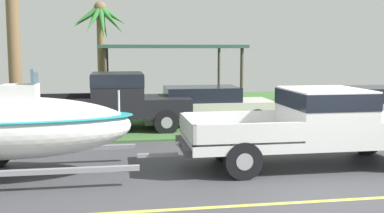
{
  "coord_description": "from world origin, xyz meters",
  "views": [
    {
      "loc": [
        -4.31,
        -9.24,
        2.72
      ],
      "look_at": [
        -2.47,
        1.86,
        1.29
      ],
      "focal_mm": 42.85,
      "sensor_mm": 36.0,
      "label": 1
    }
  ],
  "objects_px": {
    "pickup_truck_towing": "(322,122)",
    "parked_pickup_background": "(117,99)",
    "boat_on_trailer": "(8,127)",
    "carport_awning": "(169,48)",
    "parked_sedan_far": "(206,106)",
    "palm_tree_far_right": "(100,27)",
    "parked_sedan_near": "(372,107)"
  },
  "relations": [
    {
      "from": "palm_tree_far_right",
      "to": "parked_sedan_near",
      "type": "bearing_deg",
      "value": -40.6
    },
    {
      "from": "parked_pickup_background",
      "to": "parked_sedan_far",
      "type": "relative_size",
      "value": 1.25
    },
    {
      "from": "pickup_truck_towing",
      "to": "boat_on_trailer",
      "type": "relative_size",
      "value": 0.93
    },
    {
      "from": "boat_on_trailer",
      "to": "parked_pickup_background",
      "type": "bearing_deg",
      "value": 67.05
    },
    {
      "from": "palm_tree_far_right",
      "to": "boat_on_trailer",
      "type": "bearing_deg",
      "value": -96.61
    },
    {
      "from": "pickup_truck_towing",
      "to": "boat_on_trailer",
      "type": "xyz_separation_m",
      "value": [
        -6.97,
        -0.0,
        0.08
      ]
    },
    {
      "from": "boat_on_trailer",
      "to": "parked_sedan_near",
      "type": "distance_m",
      "value": 12.16
    },
    {
      "from": "pickup_truck_towing",
      "to": "parked_sedan_far",
      "type": "distance_m",
      "value": 6.19
    },
    {
      "from": "carport_awning",
      "to": "parked_sedan_far",
      "type": "bearing_deg",
      "value": -81.74
    },
    {
      "from": "pickup_truck_towing",
      "to": "parked_pickup_background",
      "type": "height_order",
      "value": "parked_pickup_background"
    },
    {
      "from": "boat_on_trailer",
      "to": "carport_awning",
      "type": "xyz_separation_m",
      "value": [
        4.65,
        11.08,
        1.65
      ]
    },
    {
      "from": "boat_on_trailer",
      "to": "carport_awning",
      "type": "bearing_deg",
      "value": 67.26
    },
    {
      "from": "parked_sedan_near",
      "to": "palm_tree_far_right",
      "type": "relative_size",
      "value": 0.87
    },
    {
      "from": "parked_pickup_background",
      "to": "pickup_truck_towing",
      "type": "bearing_deg",
      "value": -48.18
    },
    {
      "from": "boat_on_trailer",
      "to": "palm_tree_far_right",
      "type": "height_order",
      "value": "palm_tree_far_right"
    },
    {
      "from": "parked_pickup_background",
      "to": "parked_sedan_near",
      "type": "distance_m",
      "value": 8.91
    },
    {
      "from": "pickup_truck_towing",
      "to": "palm_tree_far_right",
      "type": "height_order",
      "value": "palm_tree_far_right"
    },
    {
      "from": "boat_on_trailer",
      "to": "palm_tree_far_right",
      "type": "distance_m",
      "value": 13.48
    },
    {
      "from": "boat_on_trailer",
      "to": "parked_sedan_far",
      "type": "bearing_deg",
      "value": 47.99
    },
    {
      "from": "parked_sedan_near",
      "to": "parked_sedan_far",
      "type": "bearing_deg",
      "value": 169.25
    },
    {
      "from": "boat_on_trailer",
      "to": "parked_pickup_background",
      "type": "xyz_separation_m",
      "value": [
        2.24,
        5.29,
        -0.03
      ]
    },
    {
      "from": "parked_sedan_far",
      "to": "palm_tree_far_right",
      "type": "xyz_separation_m",
      "value": [
        -3.86,
        7.15,
        3.1
      ]
    },
    {
      "from": "parked_pickup_background",
      "to": "parked_sedan_far",
      "type": "xyz_separation_m",
      "value": [
        3.15,
        0.69,
        -0.39
      ]
    },
    {
      "from": "parked_pickup_background",
      "to": "parked_sedan_near",
      "type": "bearing_deg",
      "value": -2.57
    },
    {
      "from": "parked_sedan_far",
      "to": "pickup_truck_towing",
      "type": "bearing_deg",
      "value": -75.18
    },
    {
      "from": "parked_sedan_near",
      "to": "pickup_truck_towing",
      "type": "bearing_deg",
      "value": -130.42
    },
    {
      "from": "parked_pickup_background",
      "to": "palm_tree_far_right",
      "type": "xyz_separation_m",
      "value": [
        -0.72,
        7.84,
        2.71
      ]
    },
    {
      "from": "parked_sedan_near",
      "to": "parked_pickup_background",
      "type": "bearing_deg",
      "value": 177.43
    },
    {
      "from": "carport_awning",
      "to": "parked_sedan_near",
      "type": "bearing_deg",
      "value": -43.69
    },
    {
      "from": "parked_sedan_far",
      "to": "carport_awning",
      "type": "relative_size",
      "value": 0.74
    },
    {
      "from": "boat_on_trailer",
      "to": "parked_pickup_background",
      "type": "relative_size",
      "value": 1.12
    },
    {
      "from": "boat_on_trailer",
      "to": "pickup_truck_towing",
      "type": "bearing_deg",
      "value": 0.0
    }
  ]
}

